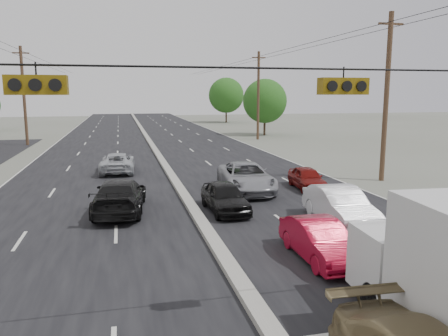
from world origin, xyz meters
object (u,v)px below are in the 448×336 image
at_px(utility_pole_left_c, 24,95).
at_px(tree_right_far, 226,95).
at_px(queue_car_a, 225,197).
at_px(oncoming_near, 120,196).
at_px(queue_car_e, 307,178).
at_px(queue_car_b, 340,207).
at_px(utility_pole_right_c, 258,95).
at_px(queue_car_c, 246,178).
at_px(oncoming_far, 117,163).
at_px(red_sedan, 320,241).
at_px(utility_pole_right_b, 386,97).
at_px(tree_right_mid, 265,101).

xyz_separation_m(utility_pole_left_c, tree_right_far, (28.50, 30.00, -0.15)).
bearing_deg(tree_right_far, queue_car_a, -103.72).
bearing_deg(oncoming_near, queue_car_a, 174.29).
relative_size(utility_pole_left_c, queue_car_e, 2.80).
xyz_separation_m(tree_right_far, queue_car_b, (-10.51, -62.81, -4.20)).
bearing_deg(utility_pole_right_c, queue_car_b, -102.06).
relative_size(queue_car_c, oncoming_far, 1.16).
height_order(red_sedan, queue_car_e, red_sedan).
relative_size(tree_right_far, red_sedan, 2.10).
bearing_deg(utility_pole_right_b, utility_pole_right_c, 90.00).
distance_m(tree_right_far, queue_car_a, 61.71).
bearing_deg(queue_car_b, queue_car_e, 81.04).
xyz_separation_m(tree_right_mid, queue_car_c, (-11.50, -31.01, -3.57)).
bearing_deg(tree_right_far, red_sedan, -101.12).
bearing_deg(oncoming_near, tree_right_mid, -112.27).
height_order(tree_right_mid, oncoming_far, tree_right_mid).
height_order(red_sedan, queue_car_c, queue_car_c).
height_order(tree_right_mid, tree_right_far, tree_right_far).
distance_m(utility_pole_right_b, queue_car_c, 10.04).
bearing_deg(tree_right_far, utility_pole_left_c, -133.53).
relative_size(tree_right_mid, red_sedan, 1.83).
height_order(utility_pole_right_b, tree_right_mid, utility_pole_right_b).
relative_size(utility_pole_right_b, oncoming_far, 2.10).
relative_size(tree_right_far, queue_car_e, 2.28).
bearing_deg(oncoming_far, tree_right_mid, -125.89).
bearing_deg(queue_car_c, queue_car_b, -69.07).
xyz_separation_m(utility_pole_right_b, utility_pole_right_c, (0.00, 25.00, 0.00)).
bearing_deg(tree_right_mid, oncoming_far, -128.15).
bearing_deg(utility_pole_right_c, queue_car_a, -110.42).
xyz_separation_m(queue_car_c, oncoming_far, (-6.86, 7.63, -0.11)).
bearing_deg(oncoming_far, tree_right_far, -109.55).
relative_size(tree_right_far, oncoming_far, 1.71).
xyz_separation_m(utility_pole_left_c, tree_right_mid, (27.50, 5.00, -0.77)).
height_order(queue_car_c, queue_car_e, queue_car_c).
height_order(queue_car_a, queue_car_e, queue_car_a).
bearing_deg(queue_car_c, utility_pole_left_c, 126.24).
relative_size(tree_right_mid, tree_right_far, 0.88).
bearing_deg(utility_pole_right_b, red_sedan, -130.41).
bearing_deg(oncoming_far, red_sedan, 111.95).
bearing_deg(red_sedan, oncoming_near, 130.40).
xyz_separation_m(utility_pole_right_c, queue_car_c, (-9.00, -26.01, -4.34)).
height_order(utility_pole_right_c, queue_car_e, utility_pole_right_c).
distance_m(utility_pole_left_c, tree_right_far, 41.38).
relative_size(tree_right_far, oncoming_near, 1.56).
height_order(red_sedan, oncoming_near, oncoming_near).
relative_size(utility_pole_left_c, queue_car_c, 1.80).
xyz_separation_m(utility_pole_left_c, queue_car_a, (13.90, -29.81, -4.43)).
bearing_deg(queue_car_a, oncoming_near, 165.83).
distance_m(tree_right_mid, oncoming_far, 29.95).
height_order(utility_pole_left_c, queue_car_a, utility_pole_left_c).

